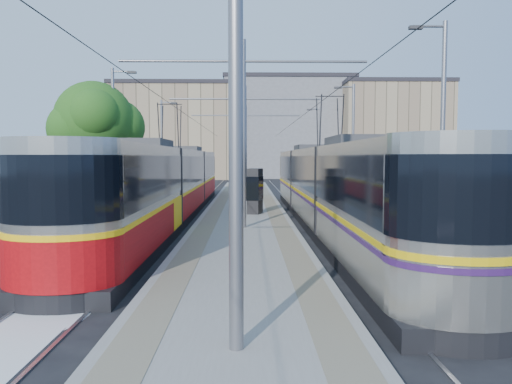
{
  "coord_description": "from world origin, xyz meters",
  "views": [
    {
      "loc": [
        0.16,
        -10.75,
        2.95
      ],
      "look_at": [
        0.48,
        8.61,
        1.6
      ],
      "focal_mm": 35.0,
      "sensor_mm": 36.0,
      "label": 1
    }
  ],
  "objects": [
    {
      "name": "ground",
      "position": [
        0.0,
        0.0,
        0.0
      ],
      "size": [
        160.0,
        160.0,
        0.0
      ],
      "primitive_type": "plane",
      "color": "black",
      "rests_on": "ground"
    },
    {
      "name": "platform",
      "position": [
        0.0,
        17.0,
        0.15
      ],
      "size": [
        4.0,
        50.0,
        0.3
      ],
      "primitive_type": "cube",
      "color": "gray",
      "rests_on": "ground"
    },
    {
      "name": "tactile_strip_left",
      "position": [
        -1.45,
        17.0,
        0.3
      ],
      "size": [
        0.7,
        50.0,
        0.01
      ],
      "primitive_type": "cube",
      "color": "gray",
      "rests_on": "platform"
    },
    {
      "name": "tactile_strip_right",
      "position": [
        1.45,
        17.0,
        0.3
      ],
      "size": [
        0.7,
        50.0,
        0.01
      ],
      "primitive_type": "cube",
      "color": "gray",
      "rests_on": "platform"
    },
    {
      "name": "rails",
      "position": [
        0.0,
        17.0,
        0.02
      ],
      "size": [
        8.71,
        70.0,
        0.03
      ],
      "color": "gray",
      "rests_on": "ground"
    },
    {
      "name": "track_arrow",
      "position": [
        -3.6,
        -3.0,
        0.01
      ],
      "size": [
        1.2,
        5.0,
        0.01
      ],
      "primitive_type": "cube",
      "color": "silver",
      "rests_on": "ground"
    },
    {
      "name": "tram_left",
      "position": [
        -3.6,
        13.55,
        1.71
      ],
      "size": [
        2.43,
        30.34,
        5.5
      ],
      "color": "black",
      "rests_on": "ground"
    },
    {
      "name": "tram_right",
      "position": [
        3.6,
        10.27,
        1.86
      ],
      "size": [
        2.43,
        28.04,
        5.5
      ],
      "color": "black",
      "rests_on": "ground"
    },
    {
      "name": "catenary",
      "position": [
        0.0,
        14.15,
        4.52
      ],
      "size": [
        9.2,
        70.0,
        7.0
      ],
      "color": "slate",
      "rests_on": "platform"
    },
    {
      "name": "street_lamps",
      "position": [
        -0.0,
        21.0,
        4.18
      ],
      "size": [
        15.18,
        38.22,
        8.0
      ],
      "color": "slate",
      "rests_on": "ground"
    },
    {
      "name": "shelter",
      "position": [
        0.5,
        12.66,
        1.41
      ],
      "size": [
        0.83,
        1.08,
        2.12
      ],
      "rotation": [
        0.0,
        0.0,
        -0.27
      ],
      "color": "black",
      "rests_on": "platform"
    },
    {
      "name": "tree",
      "position": [
        -8.44,
        18.64,
        4.95
      ],
      "size": [
        5.04,
        4.66,
        7.33
      ],
      "color": "#382314",
      "rests_on": "ground"
    },
    {
      "name": "building_left",
      "position": [
        -10.0,
        60.0,
        6.48
      ],
      "size": [
        16.32,
        12.24,
        12.94
      ],
      "color": "tan",
      "rests_on": "ground"
    },
    {
      "name": "building_centre",
      "position": [
        6.0,
        64.0,
        7.16
      ],
      "size": [
        18.36,
        14.28,
        14.3
      ],
      "color": "gray",
      "rests_on": "ground"
    },
    {
      "name": "building_right",
      "position": [
        20.0,
        58.0,
        6.55
      ],
      "size": [
        14.28,
        10.2,
        13.09
      ],
      "color": "tan",
      "rests_on": "ground"
    }
  ]
}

